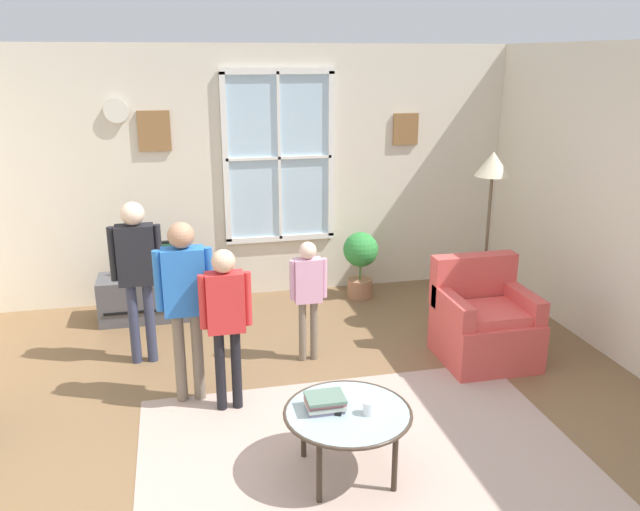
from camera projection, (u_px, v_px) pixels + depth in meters
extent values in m
cube|color=brown|center=(313.00, 440.00, 4.47)|extent=(6.21, 6.50, 0.02)
cube|color=beige|center=(253.00, 174.00, 6.87)|extent=(5.61, 0.12, 2.66)
cube|color=silver|center=(279.00, 158.00, 6.81)|extent=(1.13, 0.02, 1.76)
cube|color=white|center=(278.00, 71.00, 6.53)|extent=(1.19, 0.04, 0.06)
cube|color=white|center=(281.00, 238.00, 7.05)|extent=(1.19, 0.04, 0.06)
cube|color=white|center=(225.00, 160.00, 6.67)|extent=(0.06, 0.04, 1.76)
cube|color=white|center=(331.00, 156.00, 6.91)|extent=(0.06, 0.04, 1.76)
cube|color=white|center=(279.00, 158.00, 6.79)|extent=(0.03, 0.04, 1.76)
cube|color=white|center=(279.00, 158.00, 6.79)|extent=(1.13, 0.04, 0.03)
cube|color=olive|center=(154.00, 131.00, 6.44)|extent=(0.32, 0.03, 0.40)
cube|color=olive|center=(406.00, 129.00, 7.02)|extent=(0.28, 0.03, 0.34)
cylinder|color=silver|center=(116.00, 111.00, 6.30)|extent=(0.24, 0.04, 0.24)
cube|color=tan|center=(359.00, 449.00, 4.33)|extent=(2.91, 1.96, 0.01)
cube|color=#4C4C51|center=(158.00, 296.00, 6.48)|extent=(1.14, 0.43, 0.45)
cube|color=black|center=(158.00, 310.00, 6.29)|extent=(1.02, 0.02, 0.02)
cylinder|color=#4C4C4C|center=(156.00, 272.00, 6.40)|extent=(0.08, 0.08, 0.05)
cube|color=black|center=(155.00, 257.00, 6.35)|extent=(0.50, 0.05, 0.31)
cube|color=#1E4C33|center=(155.00, 258.00, 6.33)|extent=(0.46, 0.01, 0.27)
cube|color=#D14C47|center=(485.00, 338.00, 5.56)|extent=(0.76, 0.72, 0.42)
cube|color=#D14C47|center=(473.00, 279.00, 5.71)|extent=(0.76, 0.16, 0.45)
cube|color=#D14C47|center=(453.00, 307.00, 5.40)|extent=(0.12, 0.65, 0.20)
cube|color=#D14C47|center=(522.00, 301.00, 5.53)|extent=(0.12, 0.65, 0.20)
cube|color=#E1524D|center=(490.00, 313.00, 5.43)|extent=(0.61, 0.50, 0.08)
cylinder|color=#99B2B7|center=(348.00, 413.00, 3.97)|extent=(0.78, 0.78, 0.02)
torus|color=#3F3328|center=(348.00, 413.00, 3.97)|extent=(0.80, 0.80, 0.02)
cylinder|color=#33281E|center=(304.00, 428.00, 4.20)|extent=(0.04, 0.04, 0.43)
cylinder|color=#33281E|center=(372.00, 420.00, 4.30)|extent=(0.04, 0.04, 0.43)
cylinder|color=#33281E|center=(319.00, 471.00, 3.77)|extent=(0.04, 0.04, 0.43)
cylinder|color=#33281E|center=(395.00, 460.00, 3.87)|extent=(0.04, 0.04, 0.43)
cube|color=slate|center=(324.00, 408.00, 3.98)|extent=(0.22, 0.16, 0.02)
cube|color=#B6BEB2|center=(324.00, 405.00, 3.97)|extent=(0.23, 0.17, 0.03)
cube|color=#A46169|center=(324.00, 401.00, 3.97)|extent=(0.24, 0.15, 0.03)
cube|color=slate|center=(324.00, 397.00, 3.96)|extent=(0.24, 0.19, 0.02)
cylinder|color=white|center=(369.00, 408.00, 3.93)|extent=(0.08, 0.08, 0.09)
cube|color=black|center=(340.00, 409.00, 3.98)|extent=(0.10, 0.14, 0.02)
cylinder|color=#333851|center=(134.00, 324.00, 5.48)|extent=(0.09, 0.09, 0.71)
cylinder|color=#333851|center=(150.00, 322.00, 5.51)|extent=(0.09, 0.09, 0.71)
cube|color=black|center=(136.00, 255.00, 5.31)|extent=(0.31, 0.16, 0.51)
sphere|color=beige|center=(132.00, 214.00, 5.21)|extent=(0.19, 0.19, 0.19)
cylinder|color=black|center=(113.00, 254.00, 5.25)|extent=(0.06, 0.06, 0.45)
cylinder|color=black|center=(158.00, 251.00, 5.32)|extent=(0.06, 0.06, 0.45)
cylinder|color=#726656|center=(180.00, 358.00, 4.86)|extent=(0.09, 0.09, 0.71)
cylinder|color=#726656|center=(198.00, 356.00, 4.89)|extent=(0.09, 0.09, 0.71)
cube|color=blue|center=(184.00, 281.00, 4.69)|extent=(0.31, 0.16, 0.50)
sphere|color=#A87A5B|center=(181.00, 235.00, 4.59)|extent=(0.19, 0.19, 0.19)
cylinder|color=blue|center=(158.00, 281.00, 4.63)|extent=(0.06, 0.06, 0.45)
cylinder|color=blue|center=(209.00, 277.00, 4.71)|extent=(0.06, 0.06, 0.45)
cylinder|color=black|center=(220.00, 371.00, 4.75)|extent=(0.08, 0.08, 0.63)
cylinder|color=black|center=(236.00, 369.00, 4.78)|extent=(0.08, 0.08, 0.63)
cube|color=red|center=(225.00, 302.00, 4.60)|extent=(0.27, 0.14, 0.45)
sphere|color=#D8AD8C|center=(223.00, 261.00, 4.51)|extent=(0.17, 0.17, 0.17)
cylinder|color=red|center=(203.00, 302.00, 4.54)|extent=(0.06, 0.06, 0.40)
cylinder|color=red|center=(248.00, 299.00, 4.61)|extent=(0.06, 0.06, 0.40)
cylinder|color=#726656|center=(302.00, 331.00, 5.54)|extent=(0.06, 0.06, 0.54)
cylinder|color=#726656|center=(314.00, 330.00, 5.57)|extent=(0.06, 0.06, 0.54)
cube|color=#DB9EBC|center=(308.00, 280.00, 5.42)|extent=(0.23, 0.12, 0.38)
sphere|color=beige|center=(308.00, 250.00, 5.34)|extent=(0.15, 0.15, 0.15)
cylinder|color=#DB9EBC|center=(292.00, 280.00, 5.36)|extent=(0.05, 0.05, 0.34)
cylinder|color=#DB9EBC|center=(324.00, 278.00, 5.42)|extent=(0.05, 0.05, 0.34)
cylinder|color=#9E6B4C|center=(360.00, 288.00, 7.06)|extent=(0.27, 0.27, 0.20)
cylinder|color=#4C7238|center=(360.00, 273.00, 7.01)|extent=(0.02, 0.02, 0.15)
sphere|color=green|center=(361.00, 249.00, 6.93)|extent=(0.38, 0.38, 0.38)
cylinder|color=black|center=(480.00, 328.00, 6.24)|extent=(0.26, 0.26, 0.03)
cylinder|color=brown|center=(486.00, 255.00, 6.02)|extent=(0.03, 0.03, 1.51)
cone|color=beige|center=(493.00, 164.00, 5.77)|extent=(0.32, 0.32, 0.22)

